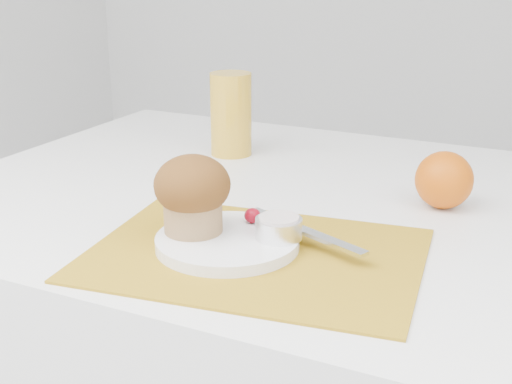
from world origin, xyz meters
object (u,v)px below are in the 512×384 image
at_px(orange, 444,180).
at_px(juice_glass, 231,114).
at_px(plate, 227,242).
at_px(muffin, 192,192).

bearing_deg(orange, juice_glass, 164.42).
relative_size(plate, juice_glass, 1.21).
height_order(plate, orange, orange).
bearing_deg(plate, orange, 52.62).
xyz_separation_m(plate, muffin, (-0.05, -0.00, 0.06)).
bearing_deg(juice_glass, plate, -62.80).
bearing_deg(muffin, juice_glass, 111.27).
xyz_separation_m(juice_glass, muffin, (0.15, -0.38, -0.00)).
bearing_deg(plate, juice_glass, 117.20).
relative_size(plate, orange, 2.16).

